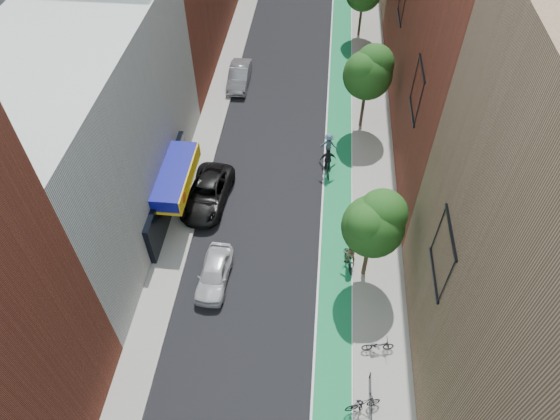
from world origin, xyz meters
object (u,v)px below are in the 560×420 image
(parked_car_black, at_px, (207,193))
(cyclist_lane_mid, at_px, (328,163))
(cyclist_lane_near, at_px, (349,255))
(cyclist_lane_far, at_px, (328,148))
(parked_car_white, at_px, (214,273))
(parked_car_silver, at_px, (239,76))

(parked_car_black, distance_m, cyclist_lane_mid, 8.55)
(cyclist_lane_near, relative_size, cyclist_lane_far, 0.93)
(parked_car_white, relative_size, parked_car_black, 0.74)
(parked_car_white, bearing_deg, parked_car_black, 106.53)
(parked_car_white, distance_m, cyclist_lane_mid, 11.53)
(parked_car_silver, distance_m, cyclist_lane_far, 11.83)
(parked_car_white, height_order, parked_car_black, parked_car_black)
(parked_car_black, relative_size, parked_car_silver, 1.19)
(parked_car_white, distance_m, cyclist_lane_near, 7.93)
(parked_car_white, bearing_deg, cyclist_lane_mid, 59.54)
(parked_car_black, bearing_deg, cyclist_lane_far, 38.28)
(parked_car_silver, relative_size, cyclist_lane_mid, 2.09)
(parked_car_silver, distance_m, cyclist_lane_mid, 13.02)
(cyclist_lane_near, distance_m, cyclist_lane_mid, 7.97)
(parked_car_black, distance_m, cyclist_lane_near, 10.25)
(parked_car_white, relative_size, cyclist_lane_far, 1.86)
(cyclist_lane_near, xyz_separation_m, cyclist_lane_far, (-1.50, 9.37, 0.18))
(cyclist_lane_near, distance_m, cyclist_lane_far, 9.49)
(parked_car_silver, height_order, cyclist_lane_near, cyclist_lane_near)
(parked_car_white, distance_m, parked_car_black, 6.42)
(parked_car_black, height_order, cyclist_lane_mid, cyclist_lane_mid)
(cyclist_lane_mid, xyz_separation_m, cyclist_lane_far, (0.00, 1.54, 0.11))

